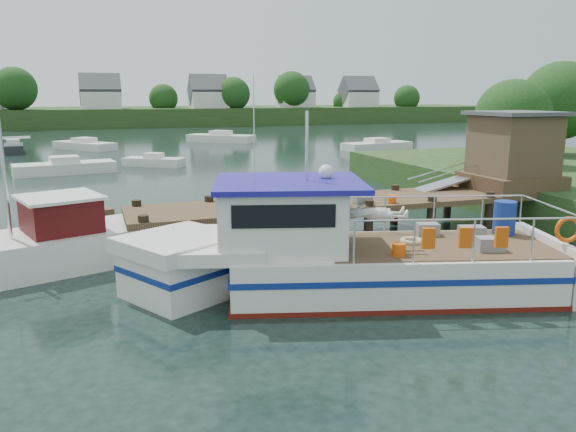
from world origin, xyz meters
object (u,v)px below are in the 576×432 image
object	(u,v)px
moored_rowboat	(69,218)
moored_a	(65,167)
moored_c	(377,145)
lobster_boat	(336,256)
moored_b	(154,161)
dock	(459,171)
work_boat	(30,248)
moored_e	(14,148)
moored_d	(84,145)
moored_far	(221,138)

from	to	relation	value
moored_rowboat	moored_a	bearing A→B (deg)	104.58
moored_c	lobster_boat	bearing A→B (deg)	-120.01
moored_a	moored_b	bearing A→B (deg)	29.26
moored_rowboat	dock	bearing A→B (deg)	-7.40
work_boat	moored_e	xyz separation A→B (m)	(-4.71, 38.02, -0.27)
dock	moored_a	size ratio (longest dim) A/B	2.53
moored_a	moored_b	world-z (taller)	moored_a
moored_b	moored_d	world-z (taller)	moored_d
dock	moored_e	bearing A→B (deg)	118.11
moored_e	dock	bearing A→B (deg)	-78.12
dock	moored_c	world-z (taller)	dock
moored_a	moored_e	distance (m)	16.64
work_boat	moored_far	bearing A→B (deg)	52.10
dock	moored_c	distance (m)	31.96
moored_d	moored_e	world-z (taller)	moored_e
lobster_boat	work_boat	distance (m)	9.01
lobster_boat	moored_d	xyz separation A→B (m)	(-6.50, 43.83, -0.60)
work_boat	moored_rowboat	size ratio (longest dim) A/B	2.45
dock	lobster_boat	world-z (taller)	lobster_boat
work_boat	moored_b	bearing A→B (deg)	57.42
moored_c	moored_e	bearing A→B (deg)	165.80
dock	lobster_boat	size ratio (longest dim) A/B	1.43
moored_rowboat	moored_c	world-z (taller)	moored_c
moored_rowboat	moored_e	size ratio (longest dim) A/B	0.76
moored_e	moored_rowboat	bearing A→B (deg)	-96.45
work_boat	dock	bearing A→B (deg)	-15.87
moored_c	moored_a	bearing A→B (deg)	-164.01
moored_far	moored_d	distance (m)	14.72
moored_far	moored_a	world-z (taller)	moored_far
moored_rowboat	moored_d	distance (m)	33.47
work_boat	moored_e	size ratio (longest dim) A/B	1.87
moored_c	moored_d	bearing A→B (deg)	160.45
lobster_boat	moored_b	size ratio (longest dim) A/B	2.57
lobster_boat	moored_d	distance (m)	44.31
lobster_boat	work_boat	bearing A→B (deg)	165.09
moored_d	moored_e	distance (m)	6.07
moored_e	lobster_boat	bearing A→B (deg)	-89.95
moored_rowboat	moored_e	bearing A→B (deg)	111.84
moored_rowboat	moored_a	size ratio (longest dim) A/B	0.53
dock	work_boat	world-z (taller)	work_boat
moored_b	moored_d	xyz separation A→B (m)	(-4.84, 15.05, 0.06)
moored_rowboat	moored_far	size ratio (longest dim) A/B	0.48
dock	moored_d	bearing A→B (deg)	109.96
moored_c	moored_e	xyz separation A→B (m)	(-32.15, 7.85, 0.05)
lobster_boat	moored_e	bearing A→B (deg)	122.10
moored_d	moored_e	xyz separation A→B (m)	(-5.95, -1.21, 0.03)
moored_b	moored_far	bearing A→B (deg)	62.61
moored_rowboat	work_boat	bearing A→B (deg)	-86.41
lobster_boat	moored_b	bearing A→B (deg)	109.12
dock	moored_far	bearing A→B (deg)	89.87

